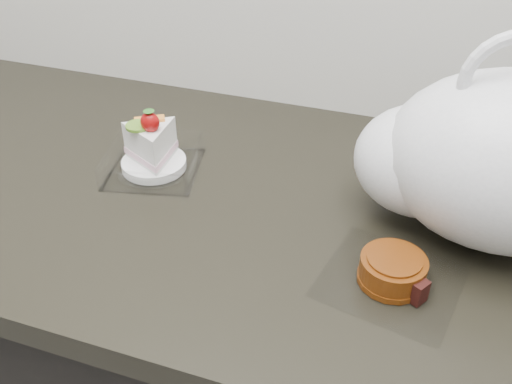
# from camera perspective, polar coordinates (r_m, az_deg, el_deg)

# --- Properties ---
(counter) EXTENTS (2.04, 0.64, 0.90)m
(counter) POSITION_cam_1_polar(r_m,az_deg,el_deg) (1.17, -0.78, -18.34)
(counter) COLOR black
(counter) RESTS_ON ground
(cake_tray) EXTENTS (0.17, 0.17, 0.11)m
(cake_tray) POSITION_cam_1_polar(r_m,az_deg,el_deg) (0.91, -10.28, 3.77)
(cake_tray) COLOR white
(cake_tray) RESTS_ON counter
(mooncake_wrap) EXTENTS (0.19, 0.18, 0.04)m
(mooncake_wrap) POSITION_cam_1_polar(r_m,az_deg,el_deg) (0.72, 13.55, -7.85)
(mooncake_wrap) COLOR white
(mooncake_wrap) RESTS_ON counter
(plastic_bag) EXTENTS (0.37, 0.27, 0.28)m
(plastic_bag) POSITION_cam_1_polar(r_m,az_deg,el_deg) (0.78, 22.35, 2.94)
(plastic_bag) COLOR white
(plastic_bag) RESTS_ON counter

